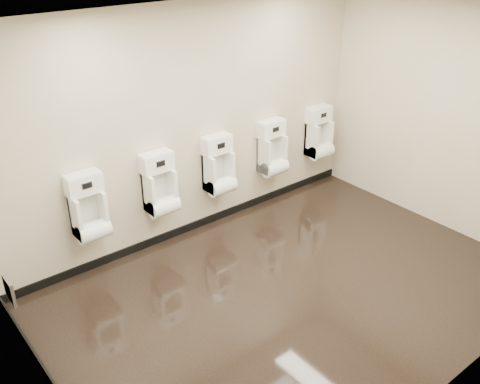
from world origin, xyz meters
The scene contains 14 objects.
ground centered at (0.00, 0.00, 0.00)m, with size 5.00×3.50×0.00m, color black.
ceiling centered at (0.00, 0.00, 2.80)m, with size 5.00×3.50×0.00m, color silver.
back_wall centered at (0.00, 1.75, 1.40)m, with size 5.00×0.02×2.80m, color #C0B39B.
front_wall centered at (0.00, -1.75, 1.40)m, with size 5.00×0.02×2.80m, color #C0B39B.
left_wall centered at (-2.50, 0.00, 1.40)m, with size 0.02×3.50×2.80m, color #C0B39B.
right_wall centered at (2.50, 0.00, 1.40)m, with size 0.02×3.50×2.80m, color #C0B39B.
tile_overlay_left centered at (-2.50, 0.00, 1.40)m, with size 0.01×3.50×2.80m, color white.
skirting_back centered at (0.00, 1.74, 0.05)m, with size 5.00×0.02×0.10m, color black.
access_panel centered at (-2.48, 1.20, 0.50)m, with size 0.04×0.25×0.25m.
urinal_0 centered at (-1.46, 1.62, 0.79)m, with size 0.39×0.29×0.73m.
urinal_1 centered at (-0.59, 1.62, 0.79)m, with size 0.39×0.29×0.73m.
urinal_2 centered at (0.25, 1.62, 0.79)m, with size 0.39×0.29×0.73m.
urinal_3 centered at (1.14, 1.62, 0.79)m, with size 0.39×0.29×0.73m.
urinal_4 centered at (2.04, 1.62, 0.79)m, with size 0.39×0.29×0.73m.
Camera 1 is at (-3.31, -3.22, 3.55)m, focal length 40.00 mm.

